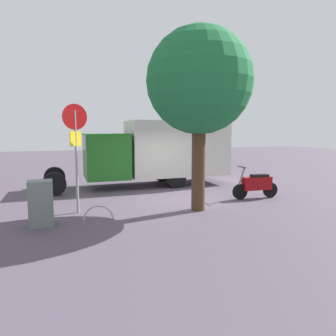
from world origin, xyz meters
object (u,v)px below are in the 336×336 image
at_px(street_tree, 199,82).
at_px(utility_cabinet, 41,204).
at_px(box_truck_near, 157,150).
at_px(motorcycle, 256,184).
at_px(stop_sign, 76,141).
at_px(bike_rack_hoop, 99,220).

relative_size(street_tree, utility_cabinet, 4.60).
bearing_deg(box_truck_near, motorcycle, 123.81).
bearing_deg(stop_sign, bike_rack_hoop, 117.89).
xyz_separation_m(stop_sign, street_tree, (-3.60, 0.81, 1.75)).
bearing_deg(utility_cabinet, box_truck_near, -132.29).
relative_size(motorcycle, stop_sign, 0.56).
xyz_separation_m(box_truck_near, motorcycle, (-2.70, 3.83, -1.09)).
relative_size(stop_sign, utility_cabinet, 2.70).
bearing_deg(street_tree, utility_cabinet, 3.74).
bearing_deg(box_truck_near, utility_cabinet, 46.34).
distance_m(box_truck_near, bike_rack_hoop, 6.01).
height_order(stop_sign, street_tree, street_tree).
height_order(stop_sign, bike_rack_hoop, stop_sign).
xyz_separation_m(motorcycle, stop_sign, (6.32, 0.08, 1.66)).
height_order(street_tree, bike_rack_hoop, street_tree).
height_order(box_truck_near, utility_cabinet, box_truck_near).
xyz_separation_m(motorcycle, utility_cabinet, (7.26, 1.19, 0.09)).
bearing_deg(bike_rack_hoop, utility_cabinet, 5.34).
height_order(motorcycle, utility_cabinet, utility_cabinet).
relative_size(street_tree, bike_rack_hoop, 6.55).
relative_size(utility_cabinet, bike_rack_hoop, 1.42).
distance_m(utility_cabinet, bike_rack_hoop, 1.59).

